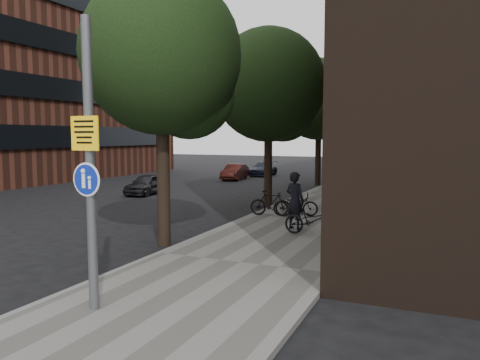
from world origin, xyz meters
The scene contains 15 objects.
ground centered at (0.00, 0.00, 0.00)m, with size 120.00×120.00×0.00m, color black.
sidewalk centered at (0.25, 10.00, 0.06)m, with size 4.50×60.00×0.12m, color slate.
curb_edge centered at (-2.00, 10.00, 0.07)m, with size 0.15×60.00×0.13m, color slate.
street_tree_near centered at (-2.53, 4.64, 5.11)m, with size 4.40×4.40×7.50m.
street_tree_mid centered at (-2.53, 13.14, 5.11)m, with size 5.00×5.00×7.80m.
street_tree_far centered at (-2.53, 22.14, 5.11)m, with size 5.00×5.00×7.80m.
signpost centered at (-0.88, -0.39, 2.61)m, with size 0.57×0.16×4.94m.
pedestrian centered at (0.30, 7.59, 1.04)m, with size 0.67×0.44×1.84m, color black.
parked_bike_facade_near centered at (1.04, 6.91, 0.57)m, with size 0.60×1.73×0.91m, color black.
parked_bike_facade_far centered at (1.89, 8.65, 0.62)m, with size 0.47×1.67×1.00m, color black.
parked_bike_curb_near centered at (-0.39, 9.95, 0.55)m, with size 0.57×1.64×0.86m, color black.
parked_bike_curb_far centered at (-1.25, 9.62, 0.59)m, with size 0.44×1.57×0.94m, color black.
parked_car_near centered at (-9.71, 13.89, 0.54)m, with size 1.27×3.16×1.08m, color black.
parked_car_mid centered at (-8.81, 23.19, 0.54)m, with size 1.14×3.28×1.08m, color #4F1B16.
parked_car_far centered at (-8.18, 27.16, 0.53)m, with size 1.49×3.66×1.06m, color #1B2231.
Camera 1 is at (4.57, -6.57, 3.11)m, focal length 35.00 mm.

